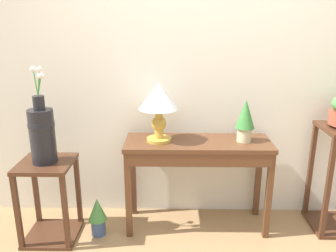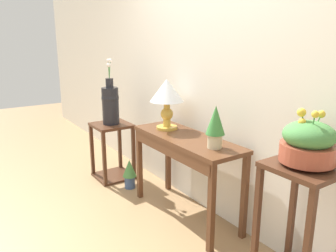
# 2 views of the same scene
# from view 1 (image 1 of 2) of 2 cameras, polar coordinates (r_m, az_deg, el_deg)

# --- Properties ---
(back_wall_with_art) EXTENTS (9.00, 0.10, 2.80)m
(back_wall_with_art) POSITION_cam_1_polar(r_m,az_deg,el_deg) (2.87, 4.77, 11.82)
(back_wall_with_art) COLOR silver
(back_wall_with_art) RESTS_ON ground
(console_table) EXTENTS (1.15, 0.41, 0.75)m
(console_table) POSITION_cam_1_polar(r_m,az_deg,el_deg) (2.74, 4.96, -4.85)
(console_table) COLOR #56331E
(console_table) RESTS_ON ground
(table_lamp) EXTENTS (0.31, 0.31, 0.46)m
(table_lamp) POSITION_cam_1_polar(r_m,az_deg,el_deg) (2.63, -1.54, 4.18)
(table_lamp) COLOR gold
(table_lamp) RESTS_ON console_table
(potted_plant_on_console) EXTENTS (0.15, 0.15, 0.33)m
(potted_plant_on_console) POSITION_cam_1_polar(r_m,az_deg,el_deg) (2.72, 12.65, 1.20)
(potted_plant_on_console) COLOR beige
(potted_plant_on_console) RESTS_ON console_table
(pedestal_stand_left) EXTENTS (0.40, 0.40, 0.64)m
(pedestal_stand_left) POSITION_cam_1_polar(r_m,az_deg,el_deg) (2.89, -18.97, -11.51)
(pedestal_stand_left) COLOR #472819
(pedestal_stand_left) RESTS_ON ground
(flower_vase_tall_left) EXTENTS (0.19, 0.19, 0.72)m
(flower_vase_tall_left) POSITION_cam_1_polar(r_m,az_deg,el_deg) (2.68, -20.11, -0.73)
(flower_vase_tall_left) COLOR black
(flower_vase_tall_left) RESTS_ON pedestal_stand_left
(potted_plant_floor) EXTENTS (0.15, 0.15, 0.32)m
(potted_plant_floor) POSITION_cam_1_polar(r_m,az_deg,el_deg) (2.88, -11.55, -14.16)
(potted_plant_floor) COLOR #3D5684
(potted_plant_floor) RESTS_ON ground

